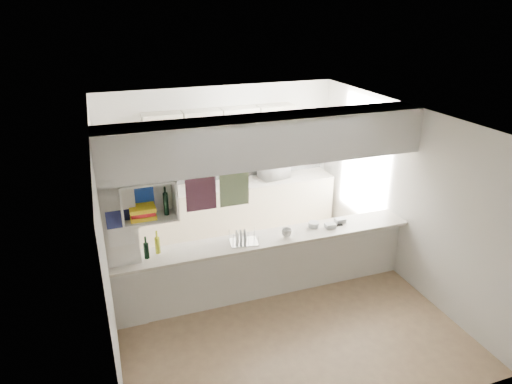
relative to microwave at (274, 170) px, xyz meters
name	(u,v)px	position (x,y,z in m)	size (l,w,h in m)	color
floor	(267,294)	(-0.93, -2.12, -1.06)	(4.80, 4.80, 0.00)	#8E6E52
ceiling	(269,116)	(-0.93, -2.12, 1.54)	(4.80, 4.80, 0.00)	white
wall_back	(220,159)	(-0.93, 0.28, 0.24)	(4.20, 4.20, 0.00)	silver
wall_left	(104,237)	(-3.03, -2.12, 0.24)	(4.80, 4.80, 0.00)	silver
wall_right	(401,192)	(1.17, -2.12, 0.24)	(4.80, 4.80, 0.00)	silver
servery_partition	(256,189)	(-1.10, -2.12, 0.60)	(4.20, 0.50, 2.60)	silver
cubby_shelf	(147,202)	(-2.50, -2.19, 0.65)	(0.65, 0.35, 0.50)	white
kitchen_run	(234,188)	(-0.77, 0.01, -0.24)	(3.60, 0.63, 2.24)	beige
microwave	(274,170)	(0.00, 0.00, 0.00)	(0.52, 0.35, 0.29)	white
bowl	(274,162)	(-0.01, -0.02, 0.18)	(0.27, 0.27, 0.07)	navy
dish_rack	(244,237)	(-1.29, -2.15, -0.06)	(0.40, 0.32, 0.20)	silver
cup	(287,233)	(-0.68, -2.20, -0.07)	(0.14, 0.14, 0.11)	white
wine_bottles	(152,247)	(-2.48, -2.08, -0.03)	(0.22, 0.15, 0.31)	black
plastic_tubs	(326,224)	(-0.02, -2.07, -0.11)	(0.58, 0.23, 0.07)	silver
utensil_jar	(199,183)	(-1.40, 0.03, -0.07)	(0.10, 0.10, 0.14)	black
knife_block	(237,176)	(-0.68, 0.06, -0.03)	(0.11, 0.09, 0.22)	#53341C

